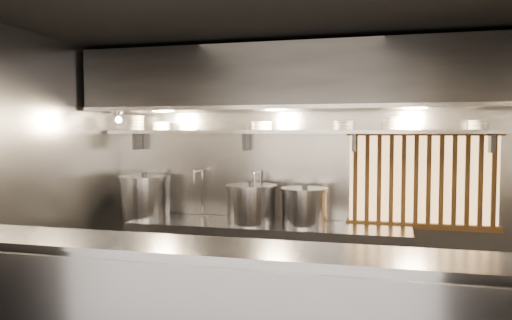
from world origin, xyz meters
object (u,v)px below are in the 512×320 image
at_px(pendant_bulb, 286,124).
at_px(stock_pot_mid, 252,204).
at_px(heat_lamp, 117,115).
at_px(stock_pot_right, 305,207).
at_px(stock_pot_left, 145,196).

relative_size(pendant_bulb, stock_pot_mid, 0.30).
distance_m(heat_lamp, stock_pot_mid, 1.75).
distance_m(stock_pot_mid, stock_pot_right, 0.57).
bearing_deg(heat_lamp, stock_pot_right, 7.42).
height_order(heat_lamp, stock_pot_mid, heat_lamp).
xyz_separation_m(heat_lamp, stock_pot_left, (0.15, 0.33, -0.93)).
xyz_separation_m(stock_pot_left, stock_pot_mid, (1.30, -0.09, -0.03)).
bearing_deg(stock_pot_right, stock_pot_mid, -177.00).
bearing_deg(pendant_bulb, stock_pot_left, -179.18).
relative_size(pendant_bulb, stock_pot_right, 0.33).
bearing_deg(stock_pot_right, pendant_bulb, 157.84).
bearing_deg(stock_pot_mid, heat_lamp, -170.86).
relative_size(heat_lamp, stock_pot_right, 0.61).
distance_m(stock_pot_left, stock_pot_right, 1.87).
bearing_deg(stock_pot_left, stock_pot_right, -1.96).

